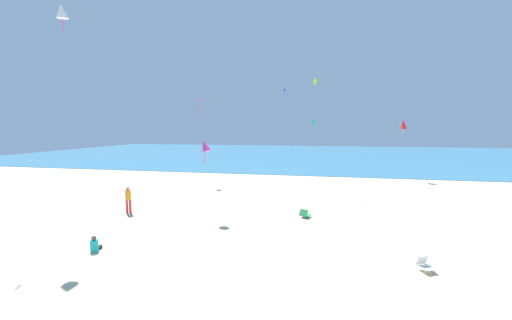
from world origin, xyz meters
name	(u,v)px	position (x,y,z in m)	size (l,w,h in m)	color
ground_plane	(262,218)	(0.00, 10.00, 0.00)	(120.00, 120.00, 0.00)	beige
ocean_water	(300,154)	(0.00, 56.94, 0.03)	(120.00, 60.00, 0.05)	teal
beach_chair_far_left	(305,214)	(2.63, 10.51, 0.23)	(0.79, 0.86, 0.55)	#2D9956
beach_chair_near_camera	(425,264)	(7.49, 4.41, 0.27)	(0.68, 0.71, 0.57)	white
person_2	(95,245)	(-6.61, 3.51, 0.27)	(0.39, 0.61, 0.73)	#19ADB2
person_3	(128,198)	(-8.85, 9.28, 1.02)	(0.47, 0.47, 1.76)	red
kite_purple	(198,100)	(-8.76, 21.26, 8.45)	(0.59, 0.71, 1.73)	purple
kite_blue	(284,89)	(-0.75, 30.01, 10.49)	(0.43, 0.43, 1.34)	blue
kite_magenta	(205,146)	(-3.60, 9.64, 4.50)	(0.83, 0.63, 1.62)	#DB3DA8
kite_teal	(313,122)	(2.92, 24.97, 6.21)	(0.48, 0.51, 1.58)	#1EADAD
kite_white	(62,11)	(-10.00, 6.10, 11.68)	(0.58, 0.66, 1.43)	white
kite_lime	(315,82)	(3.05, 20.82, 9.88)	(0.47, 0.62, 1.49)	#99DB33
kite_red	(403,124)	(12.52, 27.02, 6.01)	(0.87, 0.84, 1.42)	red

